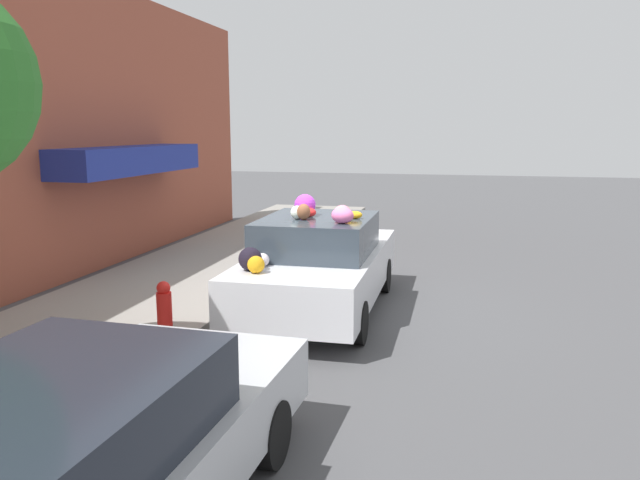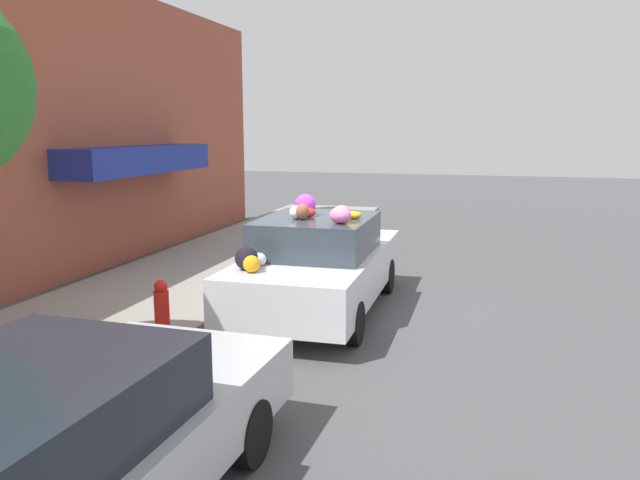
{
  "view_description": "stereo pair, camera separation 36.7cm",
  "coord_description": "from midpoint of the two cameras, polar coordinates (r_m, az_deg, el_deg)",
  "views": [
    {
      "loc": [
        -9.13,
        -2.38,
        2.81
      ],
      "look_at": [
        0.0,
        -0.18,
        1.12
      ],
      "focal_mm": 35.0,
      "sensor_mm": 36.0,
      "label": 1
    },
    {
      "loc": [
        -9.03,
        -2.73,
        2.81
      ],
      "look_at": [
        0.0,
        -0.18,
        1.12
      ],
      "focal_mm": 35.0,
      "sensor_mm": 36.0,
      "label": 2
    }
  ],
  "objects": [
    {
      "name": "ground_plane",
      "position": [
        9.84,
        -2.11,
        -6.41
      ],
      "size": [
        60.0,
        60.0,
        0.0
      ],
      "primitive_type": "plane",
      "color": "#4C4C4F"
    },
    {
      "name": "fire_hydrant",
      "position": [
        8.56,
        -15.25,
        -5.98
      ],
      "size": [
        0.2,
        0.2,
        0.7
      ],
      "color": "red",
      "rests_on": "sidewalk_curb"
    },
    {
      "name": "art_car",
      "position": [
        9.57,
        -1.2,
        -2.11
      ],
      "size": [
        4.45,
        1.89,
        1.82
      ],
      "rotation": [
        0.0,
        0.0,
        0.01
      ],
      "color": "silver",
      "rests_on": "ground"
    },
    {
      "name": "sidewalk_curb",
      "position": [
        10.84,
        -16.04,
        -4.87
      ],
      "size": [
        24.0,
        3.2,
        0.13
      ],
      "color": "gray",
      "rests_on": "ground"
    },
    {
      "name": "building_facade",
      "position": [
        11.88,
        -25.75,
        9.06
      ],
      "size": [
        18.0,
        1.2,
        5.65
      ],
      "color": "#9E4C38",
      "rests_on": "ground"
    },
    {
      "name": "parked_car_plain",
      "position": [
        4.59,
        -24.04,
        -18.28
      ],
      "size": [
        4.59,
        1.94,
        1.34
      ],
      "rotation": [
        0.0,
        0.0,
        -0.03
      ],
      "color": "#B7BABF",
      "rests_on": "ground"
    }
  ]
}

